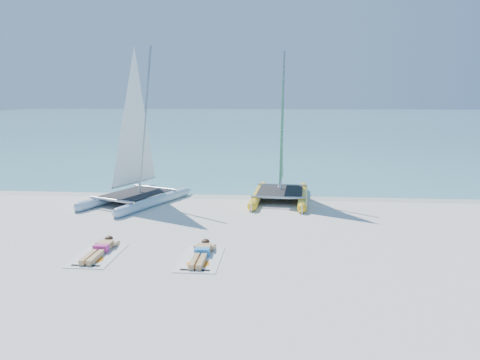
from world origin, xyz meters
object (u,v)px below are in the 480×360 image
Objects in this scene: catamaran_blue at (136,155)px; sunbather_a at (100,249)px; catamaran_yellow at (282,151)px; sunbather_b at (202,253)px; towel_a at (98,255)px; towel_b at (200,259)px.

sunbather_a is (0.78, -5.67, -1.68)m from catamaran_blue.
sunbather_b is at bearing -102.20° from catamaran_yellow.
catamaran_blue reaches higher than towel_a.
catamaran_yellow is 3.19× the size of towel_b.
sunbather_b reaches higher than towel_b.
catamaran_yellow is 7.78m from towel_b.
sunbather_a is 0.93× the size of towel_b.
towel_a is at bearing -90.00° from sunbather_a.
sunbather_b is (0.00, 0.19, 0.11)m from towel_b.
catamaran_blue is 3.49× the size of sunbather_a.
towel_a and towel_b have the same top height.
towel_a is 2.65m from sunbather_b.
catamaran_blue reaches higher than sunbather_b.
catamaran_yellow is at bearing 74.85° from towel_b.
catamaran_yellow is 3.42× the size of sunbather_b.
sunbather_a is at bearing 178.79° from sunbather_b.
towel_a is at bearing -59.58° from catamaran_blue.
catamaran_blue is 3.26× the size of towel_b.
towel_b is (2.64, -0.25, -0.11)m from sunbather_a.
towel_a is at bearing -119.18° from catamaran_yellow.
sunbather_b is (2.64, -0.06, 0.00)m from sunbather_a.
sunbather_b is at bearing -36.30° from catamaran_blue.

